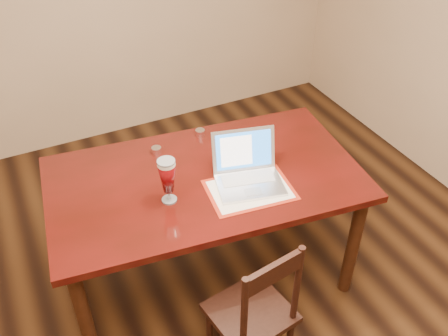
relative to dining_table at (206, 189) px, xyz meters
name	(u,v)px	position (x,y,z in m)	size (l,w,h in m)	color
room_shell	(228,71)	(-0.13, -0.53, 1.02)	(4.51, 5.01, 2.71)	tan
dining_table	(206,189)	(0.00, 0.00, 0.00)	(1.88, 1.20, 1.10)	#450B09
dining_chair	(254,313)	(-0.05, -0.69, -0.30)	(0.45, 0.43, 0.93)	black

